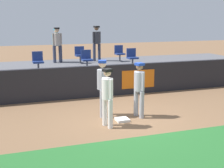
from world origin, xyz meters
name	(u,v)px	position (x,y,z in m)	size (l,w,h in m)	color
ground_plane	(128,120)	(0.00, 0.00, 0.00)	(60.00, 60.00, 0.00)	brown
grass_foreground_strip	(173,156)	(0.00, -2.84, 0.00)	(18.00, 2.80, 0.01)	#26662B
first_base	(122,120)	(-0.22, -0.02, 0.04)	(0.40, 0.40, 0.08)	white
player_fielder_home	(107,94)	(-0.82, -0.37, 1.02)	(0.40, 0.57, 1.76)	white
player_runner_visitor	(139,86)	(0.45, 0.20, 1.04)	(0.40, 0.50, 1.80)	#9EA3AD
player_coach_visitor	(102,84)	(-0.65, 0.68, 1.08)	(0.46, 0.50, 1.87)	#9EA3AD
field_wall	(99,81)	(0.01, 3.28, 0.65)	(18.00, 0.26, 1.30)	black
bleacher_platform	(84,75)	(0.00, 5.85, 0.48)	(18.00, 4.80, 0.96)	#59595E
seat_front_right	(132,56)	(2.08, 4.72, 1.44)	(0.46, 0.44, 0.84)	#4C4C51
seat_front_center	(87,58)	(-0.13, 4.72, 1.44)	(0.46, 0.44, 0.84)	#4C4C51
seat_back_center	(80,54)	(-0.02, 6.52, 1.44)	(0.48, 0.44, 0.84)	#4C4C51
seat_back_right	(119,52)	(2.11, 6.52, 1.44)	(0.46, 0.44, 0.84)	#4C4C51
seat_front_left	(38,60)	(-2.28, 4.72, 1.44)	(0.45, 0.44, 0.84)	#4C4C51
spectator_hooded	(57,42)	(-1.05, 7.08, 2.00)	(0.50, 0.36, 1.78)	#33384C
spectator_capped	(97,41)	(1.04, 7.11, 2.03)	(0.49, 0.45, 1.84)	#33384C
spectator_casual	(57,43)	(-1.04, 7.33, 1.95)	(0.48, 0.35, 1.70)	#33384C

